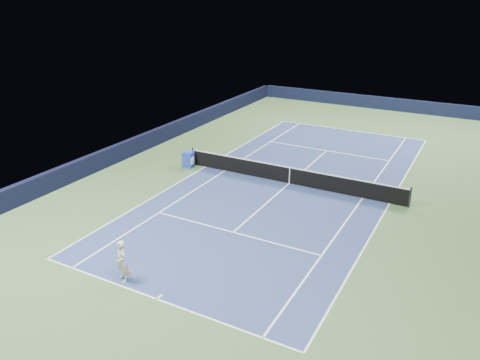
% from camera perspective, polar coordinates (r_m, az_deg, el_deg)
% --- Properties ---
extents(ground, '(40.00, 40.00, 0.00)m').
position_cam_1_polar(ground, '(26.15, 6.02, -0.42)').
color(ground, '#395A31').
rests_on(ground, ground).
extents(wall_far, '(22.00, 0.35, 1.10)m').
position_cam_1_polar(wall_far, '(44.19, 16.21, 9.07)').
color(wall_far, black).
rests_on(wall_far, ground).
extents(wall_left, '(0.35, 40.00, 1.10)m').
position_cam_1_polar(wall_left, '(31.38, -12.50, 4.17)').
color(wall_left, black).
rests_on(wall_left, ground).
extents(court_surface, '(10.97, 23.77, 0.01)m').
position_cam_1_polar(court_surface, '(26.14, 6.02, -0.41)').
color(court_surface, navy).
rests_on(court_surface, ground).
extents(baseline_far, '(10.97, 0.08, 0.00)m').
position_cam_1_polar(baseline_far, '(36.83, 13.26, 5.93)').
color(baseline_far, white).
rests_on(baseline_far, ground).
extents(baseline_near, '(10.97, 0.08, 0.00)m').
position_cam_1_polar(baseline_near, '(17.11, -10.12, -14.10)').
color(baseline_near, white).
rests_on(baseline_near, ground).
extents(sideline_doubles_right, '(0.08, 23.77, 0.00)m').
position_cam_1_polar(sideline_doubles_right, '(24.79, 17.79, -2.72)').
color(sideline_doubles_right, white).
rests_on(sideline_doubles_right, ground).
extents(sideline_doubles_left, '(0.08, 23.77, 0.00)m').
position_cam_1_polar(sideline_doubles_left, '(28.50, -4.19, 1.64)').
color(sideline_doubles_left, white).
rests_on(sideline_doubles_left, ground).
extents(sideline_singles_right, '(0.08, 23.77, 0.00)m').
position_cam_1_polar(sideline_singles_right, '(25.03, 14.74, -2.13)').
color(sideline_singles_right, white).
rests_on(sideline_singles_right, ground).
extents(sideline_singles_left, '(0.08, 23.77, 0.00)m').
position_cam_1_polar(sideline_singles_left, '(27.83, -1.80, 1.16)').
color(sideline_singles_left, white).
rests_on(sideline_singles_left, ground).
extents(service_line_far, '(8.23, 0.08, 0.00)m').
position_cam_1_polar(service_line_far, '(31.79, 10.51, 3.54)').
color(service_line_far, white).
rests_on(service_line_far, ground).
extents(service_line_near, '(8.23, 0.08, 0.00)m').
position_cam_1_polar(service_line_near, '(20.93, -0.84, -6.39)').
color(service_line_near, white).
rests_on(service_line_near, ground).
extents(center_service_line, '(0.08, 12.80, 0.00)m').
position_cam_1_polar(center_service_line, '(26.14, 6.02, -0.40)').
color(center_service_line, white).
rests_on(center_service_line, ground).
extents(center_mark_far, '(0.08, 0.30, 0.00)m').
position_cam_1_polar(center_mark_far, '(36.69, 13.19, 5.87)').
color(center_mark_far, white).
rests_on(center_mark_far, ground).
extents(center_mark_near, '(0.08, 0.30, 0.00)m').
position_cam_1_polar(center_mark_near, '(17.20, -9.81, -13.85)').
color(center_mark_near, white).
rests_on(center_mark_near, ground).
extents(tennis_net, '(12.90, 0.10, 1.07)m').
position_cam_1_polar(tennis_net, '(25.95, 6.07, 0.61)').
color(tennis_net, black).
rests_on(tennis_net, ground).
extents(sponsor_cube, '(0.65, 0.59, 0.95)m').
position_cam_1_polar(sponsor_cube, '(28.43, -6.31, 2.50)').
color(sponsor_cube, blue).
rests_on(sponsor_cube, ground).
extents(tennis_player, '(0.81, 1.33, 2.25)m').
position_cam_1_polar(tennis_player, '(17.88, -14.22, -9.60)').
color(tennis_player, silver).
rests_on(tennis_player, ground).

